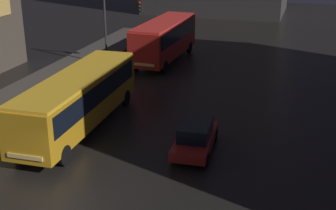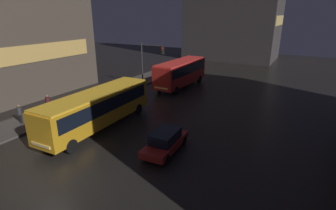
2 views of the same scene
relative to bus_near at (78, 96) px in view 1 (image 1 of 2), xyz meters
name	(u,v)px [view 1 (image 1 of 2)]	position (x,y,z in m)	size (l,w,h in m)	color
ground_plane	(59,205)	(2.77, -7.35, -1.94)	(120.00, 120.00, 0.00)	black
sidewalk_left	(13,100)	(-6.23, 2.65, -1.86)	(4.00, 48.00, 0.15)	#47423D
bus_near	(78,96)	(0.00, 0.00, 0.00)	(2.87, 11.26, 3.14)	orange
bus_far	(164,37)	(0.22, 15.08, 0.16)	(2.99, 9.65, 3.41)	#AD1E19
car_taxi	(195,137)	(6.85, -0.82, -1.17)	(2.01, 4.42, 1.51)	maroon
traffic_light_main	(118,19)	(-2.67, 12.20, 2.00)	(3.24, 0.35, 5.79)	#2D2D2D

